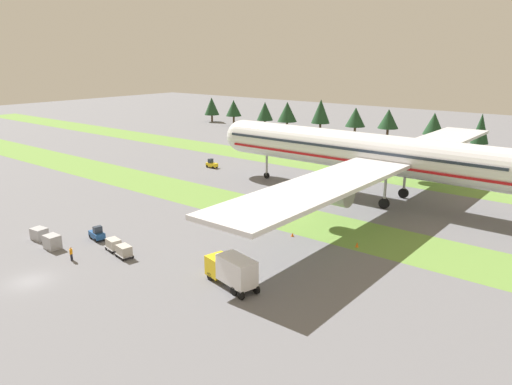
% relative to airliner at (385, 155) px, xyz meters
% --- Properties ---
extents(ground_plane, '(400.00, 400.00, 0.00)m').
position_rel_airliner_xyz_m(ground_plane, '(-16.93, -52.84, -8.00)').
color(ground_plane, slate).
extents(grass_strip_near, '(320.00, 11.12, 0.01)m').
position_rel_airliner_xyz_m(grass_strip_near, '(-16.93, -17.11, -8.00)').
color(grass_strip_near, olive).
rests_on(grass_strip_near, ground).
extents(grass_strip_far, '(320.00, 11.12, 0.01)m').
position_rel_airliner_xyz_m(grass_strip_far, '(-16.93, 17.13, -8.00)').
color(grass_strip_far, olive).
rests_on(grass_strip_far, ground).
extents(airliner, '(68.48, 83.76, 22.34)m').
position_rel_airliner_xyz_m(airliner, '(0.00, 0.00, 0.00)').
color(airliner, silver).
rests_on(airliner, ground).
extents(baggage_tug, '(2.79, 1.74, 1.97)m').
position_rel_airliner_xyz_m(baggage_tug, '(-22.03, -40.91, -7.19)').
color(baggage_tug, '#1E4C8E').
rests_on(baggage_tug, ground).
extents(cargo_dolly_lead, '(2.43, 1.87, 1.55)m').
position_rel_airliner_xyz_m(cargo_dolly_lead, '(-17.08, -41.80, -7.08)').
color(cargo_dolly_lead, '#A3A3A8').
rests_on(cargo_dolly_lead, ground).
extents(cargo_dolly_second, '(2.43, 1.87, 1.55)m').
position_rel_airliner_xyz_m(cargo_dolly_second, '(-14.23, -42.32, -7.08)').
color(cargo_dolly_second, '#A3A3A8').
rests_on(cargo_dolly_second, ground).
extents(catering_truck, '(7.29, 3.75, 3.58)m').
position_rel_airliner_xyz_m(catering_truck, '(1.14, -39.87, -6.05)').
color(catering_truck, yellow).
rests_on(catering_truck, ground).
extents(pushback_tractor, '(2.60, 1.31, 1.97)m').
position_rel_airliner_xyz_m(pushback_tractor, '(-40.09, 0.15, -7.19)').
color(pushback_tractor, yellow).
rests_on(pushback_tractor, ground).
extents(ground_crew_marshaller, '(0.36, 0.49, 1.74)m').
position_rel_airliner_xyz_m(ground_crew_marshaller, '(-18.48, -46.85, -7.06)').
color(ground_crew_marshaller, black).
rests_on(ground_crew_marshaller, ground).
extents(uld_container_0, '(2.01, 1.61, 1.80)m').
position_rel_airliner_xyz_m(uld_container_0, '(-23.81, -46.29, -7.10)').
color(uld_container_0, '#A3A3A8').
rests_on(uld_container_0, ground).
extents(uld_container_1, '(2.13, 1.77, 1.58)m').
position_rel_airliner_xyz_m(uld_container_1, '(-28.19, -45.70, -7.21)').
color(uld_container_1, '#A3A3A8').
rests_on(uld_container_1, ground).
extents(taxiway_marker_0, '(0.44, 0.44, 0.68)m').
position_rel_airliner_xyz_m(taxiway_marker_0, '(6.45, -21.46, -7.66)').
color(taxiway_marker_0, orange).
rests_on(taxiway_marker_0, ground).
extents(taxiway_marker_1, '(0.44, 0.44, 0.53)m').
position_rel_airliner_xyz_m(taxiway_marker_1, '(-2.23, -23.52, -7.74)').
color(taxiway_marker_1, orange).
rests_on(taxiway_marker_1, ground).
extents(distant_tree_line, '(156.30, 11.33, 11.61)m').
position_rel_airliner_xyz_m(distant_tree_line, '(-19.25, 54.51, -1.37)').
color(distant_tree_line, '#4C3823').
rests_on(distant_tree_line, ground).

